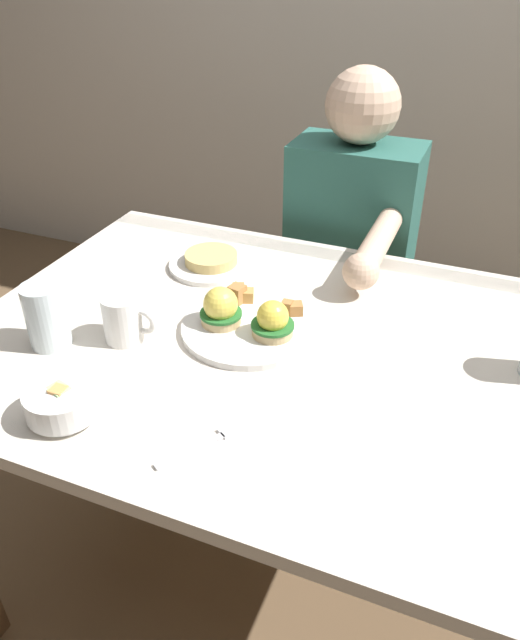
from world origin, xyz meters
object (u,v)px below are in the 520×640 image
fork (203,443)px  diner_person (348,253)px  dining_table (269,382)px  eggs_benedict_plate (247,320)px  side_plate (211,262)px  water_glass_far (47,320)px  fruit_bowl (62,402)px  coffee_mug (124,317)px

fork → diner_person: bearing=90.5°
dining_table → diner_person: size_ratio=1.05×
eggs_benedict_plate → diner_person: (0.06, 0.59, -0.11)m
dining_table → side_plate: 0.35m
water_glass_far → diner_person: diner_person is taller
diner_person → water_glass_far: bearing=-116.6°
fruit_bowl → diner_person: 0.97m
eggs_benedict_plate → coffee_mug: bearing=-150.8°
fruit_bowl → diner_person: bearing=76.0°
dining_table → side_plate: (-0.24, 0.23, 0.12)m
side_plate → diner_person: (0.24, 0.37, -0.10)m
fork → dining_table: bearing=92.0°
side_plate → fork: bearing=-65.1°
eggs_benedict_plate → fork: (0.06, -0.32, -0.02)m
dining_table → fork: (0.01, -0.31, 0.11)m
diner_person → dining_table: bearing=-90.3°
fruit_bowl → fork: fruit_bowl is taller
eggs_benedict_plate → water_glass_far: size_ratio=2.13×
fruit_bowl → fork: 0.24m
dining_table → eggs_benedict_plate: size_ratio=4.44×
eggs_benedict_plate → water_glass_far: 0.38m
fruit_bowl → fork: bearing=6.9°
coffee_mug → diner_person: 0.76m
dining_table → eggs_benedict_plate: (-0.05, 0.01, 0.13)m
water_glass_far → eggs_benedict_plate: bearing=29.1°
dining_table → fork: size_ratio=8.58×
diner_person → coffee_mug: bearing=-110.4°
fork → diner_person: (-0.01, 0.91, -0.09)m
fork → diner_person: 0.91m
fork → side_plate: side_plate is taller
eggs_benedict_plate → fruit_bowl: size_ratio=2.25×
eggs_benedict_plate → diner_person: diner_person is taller
coffee_mug → diner_person: bearing=69.6°
eggs_benedict_plate → diner_person: size_ratio=0.24×
dining_table → water_glass_far: size_ratio=9.45×
coffee_mug → fruit_bowl: bearing=-83.0°
coffee_mug → water_glass_far: size_ratio=0.88×
coffee_mug → dining_table: bearing=21.7°
fruit_bowl → side_plate: (-0.01, 0.56, -0.02)m
coffee_mug → side_plate: size_ratio=0.56×
dining_table → fruit_bowl: bearing=-124.4°
fork → water_glass_far: (-0.39, 0.13, 0.05)m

